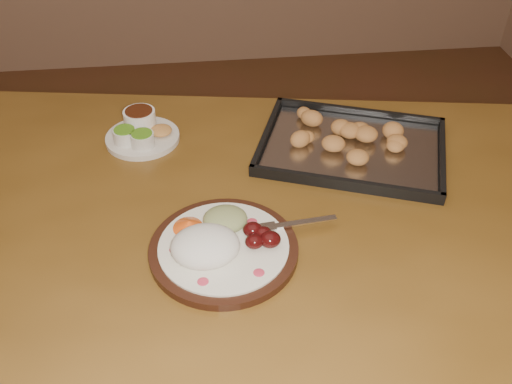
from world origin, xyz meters
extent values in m
plane|color=#592F1E|center=(0.00, 0.00, 0.00)|extent=(4.00, 4.00, 0.00)
cube|color=brown|center=(0.18, -0.18, 0.73)|extent=(1.63, 1.13, 0.04)
cylinder|color=#552E19|center=(-0.43, 0.30, 0.35)|extent=(0.07, 0.07, 0.71)
cylinder|color=#552E19|center=(0.92, 0.08, 0.35)|extent=(0.07, 0.07, 0.71)
cylinder|color=black|center=(0.18, -0.31, 0.76)|extent=(0.28, 0.28, 0.02)
cylinder|color=silver|center=(0.18, -0.31, 0.77)|extent=(0.25, 0.25, 0.01)
ellipsoid|color=#D0324C|center=(0.13, -0.40, 0.77)|extent=(0.02, 0.02, 0.00)
ellipsoid|color=#D0324C|center=(0.23, -0.39, 0.77)|extent=(0.02, 0.02, 0.00)
ellipsoid|color=#D0324C|center=(0.24, -0.26, 0.77)|extent=(0.02, 0.02, 0.00)
ellipsoid|color=#D0324C|center=(0.08, -0.32, 0.77)|extent=(0.02, 0.02, 0.00)
ellipsoid|color=white|center=(0.14, -0.33, 0.79)|extent=(0.15, 0.14, 0.06)
ellipsoid|color=#4C0A0B|center=(0.23, -0.33, 0.79)|extent=(0.04, 0.03, 0.03)
ellipsoid|color=#4C0A0B|center=(0.25, -0.31, 0.79)|extent=(0.04, 0.03, 0.03)
ellipsoid|color=#4C0A0B|center=(0.23, -0.29, 0.79)|extent=(0.04, 0.03, 0.03)
ellipsoid|color=#4C0A0B|center=(0.26, -0.32, 0.79)|extent=(0.04, 0.03, 0.03)
ellipsoid|color=tan|center=(0.18, -0.25, 0.78)|extent=(0.10, 0.10, 0.04)
cone|color=#ED5415|center=(0.11, -0.26, 0.78)|extent=(0.09, 0.09, 0.03)
cube|color=white|center=(0.33, -0.27, 0.77)|extent=(0.14, 0.03, 0.00)
cube|color=white|center=(0.26, -0.28, 0.77)|extent=(0.04, 0.03, 0.00)
cylinder|color=white|center=(0.24, -0.29, 0.77)|extent=(0.03, 0.01, 0.00)
cylinder|color=white|center=(0.24, -0.28, 0.77)|extent=(0.03, 0.01, 0.00)
cylinder|color=white|center=(0.24, -0.28, 0.77)|extent=(0.03, 0.01, 0.00)
cylinder|color=white|center=(0.24, -0.27, 0.77)|extent=(0.03, 0.01, 0.00)
cylinder|color=silver|center=(0.01, 0.09, 0.76)|extent=(0.18, 0.18, 0.01)
cylinder|color=silver|center=(-0.03, 0.06, 0.78)|extent=(0.05, 0.05, 0.03)
cylinder|color=#4E8E1C|center=(-0.03, 0.06, 0.80)|extent=(0.05, 0.05, 0.00)
cylinder|color=silver|center=(0.01, 0.04, 0.78)|extent=(0.05, 0.05, 0.03)
cylinder|color=#4E8E1C|center=(0.01, 0.04, 0.80)|extent=(0.05, 0.05, 0.00)
cylinder|color=white|center=(0.00, 0.12, 0.79)|extent=(0.08, 0.08, 0.04)
cylinder|color=#3A170A|center=(0.00, 0.12, 0.81)|extent=(0.07, 0.07, 0.00)
ellipsoid|color=#D3874A|center=(0.05, 0.09, 0.77)|extent=(0.05, 0.05, 0.02)
cube|color=black|center=(0.50, -0.01, 0.75)|extent=(0.50, 0.43, 0.01)
cube|color=black|center=(0.55, 0.13, 0.77)|extent=(0.40, 0.15, 0.02)
cube|color=black|center=(0.44, -0.15, 0.77)|extent=(0.40, 0.15, 0.02)
cube|color=black|center=(0.69, -0.08, 0.77)|extent=(0.12, 0.29, 0.02)
cube|color=black|center=(0.30, 0.06, 0.77)|extent=(0.12, 0.29, 0.02)
cube|color=#B7B6BB|center=(0.50, -0.01, 0.76)|extent=(0.46, 0.40, 0.00)
ellipsoid|color=#B87C40|center=(0.54, -0.03, 0.78)|extent=(0.05, 0.04, 0.03)
ellipsoid|color=#B87C40|center=(0.60, -0.02, 0.78)|extent=(0.06, 0.06, 0.03)
ellipsoid|color=#B87C40|center=(0.56, 0.04, 0.78)|extent=(0.06, 0.06, 0.03)
ellipsoid|color=#B87C40|center=(0.53, 0.03, 0.78)|extent=(0.05, 0.05, 0.03)
ellipsoid|color=#B87C40|center=(0.49, 0.07, 0.78)|extent=(0.06, 0.06, 0.03)
ellipsoid|color=#B87C40|center=(0.47, 0.02, 0.78)|extent=(0.06, 0.06, 0.03)
ellipsoid|color=#B87C40|center=(0.40, 0.04, 0.78)|extent=(0.06, 0.05, 0.03)
ellipsoid|color=#B87C40|center=(0.42, -0.01, 0.78)|extent=(0.06, 0.05, 0.03)
ellipsoid|color=#B87C40|center=(0.39, -0.01, 0.78)|extent=(0.06, 0.06, 0.03)
ellipsoid|color=#B87C40|center=(0.44, -0.07, 0.78)|extent=(0.06, 0.06, 0.03)
ellipsoid|color=#B87C40|center=(0.49, -0.05, 0.78)|extent=(0.05, 0.05, 0.03)
ellipsoid|color=#B87C40|center=(0.54, -0.09, 0.78)|extent=(0.06, 0.06, 0.03)
ellipsoid|color=#B87C40|center=(0.54, -0.08, 0.78)|extent=(0.06, 0.06, 0.03)
camera|label=1|loc=(0.15, -1.08, 1.52)|focal=40.00mm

